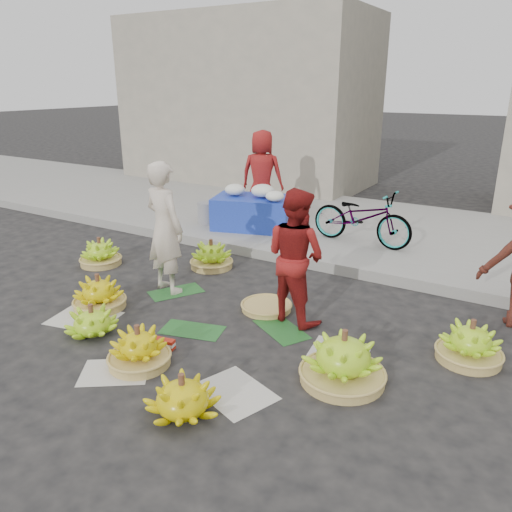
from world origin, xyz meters
The scene contains 22 objects.
ground centered at (0.00, 0.00, 0.00)m, with size 80.00×80.00×0.00m, color black.
curb centered at (0.00, 2.20, 0.07)m, with size 40.00×0.25×0.15m, color gray.
sidewalk centered at (0.00, 4.30, 0.06)m, with size 40.00×4.00×0.12m, color gray.
building_left centered at (-4.00, 7.20, 2.00)m, with size 6.00×3.00×4.00m, color gray.
newspaper_scatter centered at (0.00, -0.80, 0.00)m, with size 3.20×1.80×0.00m, color beige, non-canonical shape.
banana_leaves centered at (-0.10, 0.20, 0.00)m, with size 2.00×1.00×0.00m, color #1B5121, non-canonical shape.
banana_bunch_0 centered at (-1.37, -0.30, 0.17)m, with size 0.67×0.67×0.42m.
banana_bunch_1 centered at (-0.93, -0.79, 0.14)m, with size 0.66×0.66×0.34m.
banana_bunch_2 centered at (-0.10, -0.99, 0.17)m, with size 0.56×0.56×0.40m.
banana_bunch_3 centered at (0.71, -1.35, 0.16)m, with size 0.77×0.77×0.36m.
banana_bunch_4 centered at (1.61, -0.27, 0.22)m, with size 0.74×0.74×0.49m.
banana_bunch_5 centered at (2.50, 0.67, 0.18)m, with size 0.59×0.59×0.42m.
banana_bunch_6 centered at (-2.47, 0.72, 0.17)m, with size 0.61×0.61×0.41m.
banana_bunch_7 centered at (-1.04, 1.45, 0.17)m, with size 0.63×0.63×0.41m.
basket_spare centered at (0.32, 0.64, 0.03)m, with size 0.57×0.57×0.07m, color #AC8C48.
incense_stack centered at (-0.11, -0.64, 0.06)m, with size 0.24×0.08×0.10m, color red.
vendor_cream centered at (-1.03, 0.51, 0.81)m, with size 0.59×0.39×1.62m, color beige.
vendor_red centered at (0.69, 0.61, 0.73)m, with size 0.71×0.55×1.46m, color maroon.
flower_table centered at (-1.37, 3.12, 0.43)m, with size 1.46×1.14×0.75m.
grey_bucket centered at (-2.22, 2.96, 0.30)m, with size 0.33×0.33×0.37m, color gray.
flower_vendor centered at (-1.62, 3.85, 0.90)m, with size 0.77×0.50×1.57m, color maroon.
bicycle centered at (0.50, 3.23, 0.54)m, with size 1.59×0.55×0.83m, color gray.
Camera 1 is at (2.91, -3.89, 2.48)m, focal length 35.00 mm.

